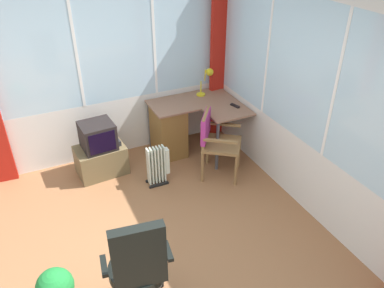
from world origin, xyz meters
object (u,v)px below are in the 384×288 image
desk (172,127)px  office_chair (138,265)px  desk_lamp (207,78)px  space_heater (158,165)px  wooden_armchair (213,136)px  tv_remote (235,106)px  tv_on_stand (100,152)px

desk → office_chair: 2.75m
desk_lamp → office_chair: size_ratio=0.36×
office_chair → space_heater: bearing=65.0°
space_heater → wooden_armchair: bearing=-7.3°
tv_remote → wooden_armchair: bearing=-163.7°
tv_remote → office_chair: size_ratio=0.13×
desk_lamp → space_heater: desk_lamp is taller
tv_on_stand → space_heater: (0.62, -0.55, -0.06)m
desk_lamp → office_chair: 3.17m
wooden_armchair → tv_on_stand: 1.53m
office_chair → tv_on_stand: bearing=84.9°
tv_remote → wooden_armchair: 0.63m
tv_on_stand → space_heater: bearing=-41.5°
wooden_armchair → tv_on_stand: (-1.36, 0.65, -0.25)m
desk → office_chair: bearing=-118.2°
tv_remote → space_heater: (-1.25, -0.23, -0.50)m
desk_lamp → space_heater: size_ratio=0.75×
office_chair → space_heater: 2.00m
tv_remote → tv_on_stand: bearing=154.2°
tv_remote → wooden_armchair: wooden_armchair is taller
desk_lamp → wooden_armchair: (-0.32, -0.82, -0.45)m
desk → office_chair: size_ratio=1.07×
tv_on_stand → desk: bearing=4.5°
desk_lamp → office_chair: bearing=-127.1°
tv_remote → desk: bearing=136.5°
desk_lamp → space_heater: 1.50m
space_heater → desk: bearing=53.8°
desk → desk_lamp: desk_lamp is taller
tv_remote → office_chair: bearing=-152.1°
desk_lamp → tv_remote: size_ratio=2.77×
desk_lamp → tv_remote: bearing=-69.4°
tv_remote → tv_on_stand: size_ratio=0.20×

